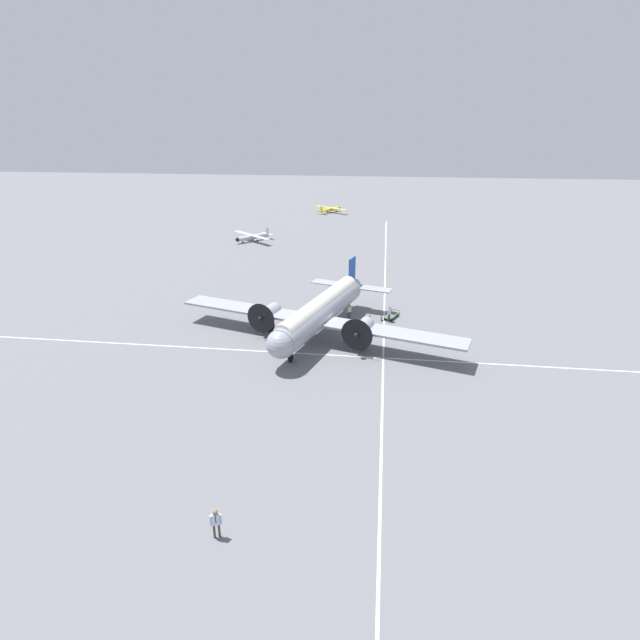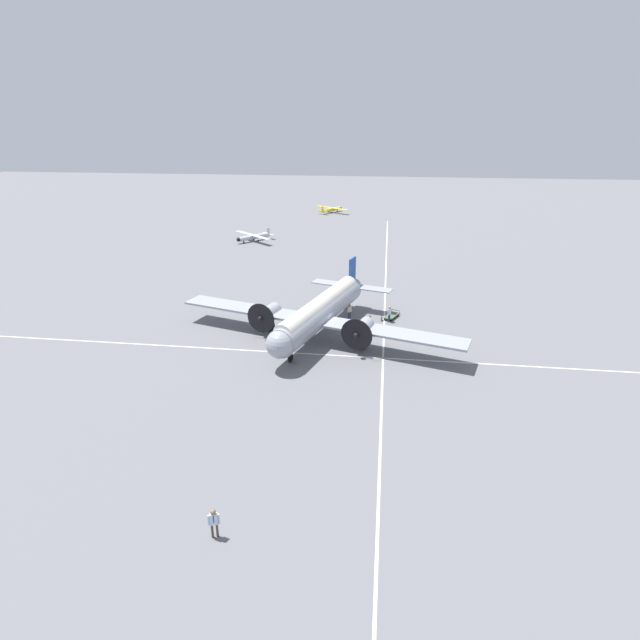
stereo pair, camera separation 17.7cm
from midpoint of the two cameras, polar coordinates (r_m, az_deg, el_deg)
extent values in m
plane|color=slate|center=(47.21, 0.11, -1.80)|extent=(300.00, 300.00, 0.00)
cube|color=silver|center=(46.88, 7.40, -2.16)|extent=(120.00, 0.16, 0.01)
cube|color=silver|center=(43.53, -0.59, -3.92)|extent=(0.16, 120.00, 0.01)
cylinder|color=#9399A3|center=(46.34, 0.11, 0.84)|extent=(15.58, 6.83, 2.45)
cylinder|color=silver|center=(46.10, 0.11, 1.62)|extent=(14.65, 5.90, 1.72)
sphere|color=#9399A3|center=(39.92, -4.47, -2.78)|extent=(2.33, 2.33, 2.33)
cylinder|color=#9399A3|center=(53.08, 3.55, 3.68)|extent=(3.29, 2.17, 1.35)
cube|color=#194799|center=(53.09, 3.81, 5.62)|extent=(1.67, 0.63, 2.82)
cube|color=#9399A3|center=(53.38, 3.70, 3.92)|extent=(3.99, 8.88, 0.10)
cube|color=#9399A3|center=(45.48, -0.48, 0.02)|extent=(10.30, 27.08, 0.20)
cylinder|color=#9399A3|center=(43.63, 4.97, -1.01)|extent=(2.93, 2.06, 1.35)
cylinder|color=black|center=(42.36, 4.31, -1.71)|extent=(0.85, 2.72, 2.83)
sphere|color=black|center=(42.25, 4.25, -1.77)|extent=(0.47, 0.47, 0.47)
cylinder|color=#9399A3|center=(47.28, -5.77, 0.79)|extent=(2.93, 2.06, 1.35)
cylinder|color=black|center=(46.11, -6.67, 0.20)|extent=(0.85, 2.72, 2.83)
sphere|color=black|center=(46.01, -6.75, 0.15)|extent=(0.47, 0.47, 0.47)
cylinder|color=#4C4C51|center=(44.26, 5.04, -2.10)|extent=(0.18, 0.18, 0.95)
cylinder|color=black|center=(44.45, 5.02, -2.66)|extent=(1.14, 0.60, 1.10)
cylinder|color=#4C4C51|center=(47.86, -5.57, -0.24)|extent=(0.18, 0.18, 0.95)
cylinder|color=black|center=(48.04, -5.55, -0.77)|extent=(1.14, 0.60, 1.10)
cylinder|color=#4C4C51|center=(41.93, -3.29, -3.82)|extent=(0.14, 0.14, 0.87)
cylinder|color=black|center=(42.11, -3.28, -4.35)|extent=(0.72, 0.37, 0.70)
cylinder|color=#473D2D|center=(26.69, -11.46, -22.47)|extent=(0.12, 0.12, 0.81)
cylinder|color=#473D2D|center=(26.70, -12.01, -22.50)|extent=(0.12, 0.12, 0.81)
cube|color=silver|center=(26.21, -11.86, -21.38)|extent=(0.30, 0.43, 0.61)
sphere|color=#8C6647|center=(25.92, -11.94, -20.67)|extent=(0.27, 0.27, 0.27)
cylinder|color=silver|center=(26.22, -11.29, -21.40)|extent=(0.09, 0.09, 0.57)
cylinder|color=silver|center=(26.24, -12.41, -21.46)|extent=(0.09, 0.09, 0.57)
cube|color=navy|center=(26.09, -11.87, -21.40)|extent=(0.02, 0.05, 0.39)
cylinder|color=navy|center=(50.88, 8.06, 0.25)|extent=(0.12, 0.12, 0.81)
cylinder|color=navy|center=(50.69, 7.94, 0.17)|extent=(0.12, 0.12, 0.81)
cube|color=silver|center=(50.53, 8.04, 0.96)|extent=(0.43, 0.34, 0.61)
sphere|color=tan|center=(50.38, 8.07, 1.43)|extent=(0.27, 0.27, 0.27)
cylinder|color=silver|center=(50.75, 8.16, 1.01)|extent=(0.09, 0.09, 0.58)
cylinder|color=silver|center=(50.34, 7.91, 0.85)|extent=(0.09, 0.09, 0.58)
cylinder|color=navy|center=(51.20, 3.57, 0.55)|extent=(0.11, 0.11, 0.79)
cylinder|color=navy|center=(51.07, 3.37, 0.50)|extent=(0.11, 0.11, 0.79)
cube|color=beige|center=(50.89, 3.49, 1.25)|extent=(0.39, 0.40, 0.59)
sphere|color=#8C6647|center=(50.74, 3.50, 1.70)|extent=(0.26, 0.26, 0.26)
cylinder|color=beige|center=(51.04, 3.69, 1.27)|extent=(0.09, 0.09, 0.56)
cylinder|color=beige|center=(50.76, 3.28, 1.17)|extent=(0.09, 0.09, 0.56)
cube|color=brown|center=(51.06, 7.15, 0.15)|extent=(0.40, 0.13, 0.44)
cube|color=#4A3520|center=(50.96, 7.16, 0.42)|extent=(0.15, 0.09, 0.02)
cube|color=brown|center=(51.01, 5.84, 0.22)|extent=(0.37, 0.16, 0.48)
cube|color=#4A3520|center=(50.91, 5.86, 0.50)|extent=(0.13, 0.11, 0.02)
cube|color=#4C6047|center=(51.84, 8.26, 0.53)|extent=(2.36, 1.71, 0.04)
cube|color=#4C6047|center=(52.68, 8.73, 1.13)|extent=(0.40, 0.86, 0.04)
cylinder|color=#4C6047|center=(52.57, 9.15, 0.93)|extent=(0.04, 0.04, 0.22)
cylinder|color=#4C6047|center=(52.86, 8.29, 1.10)|extent=(0.04, 0.04, 0.22)
cylinder|color=black|center=(51.06, 8.27, 0.00)|extent=(0.28, 0.17, 0.28)
cylinder|color=black|center=(51.32, 7.51, 0.15)|extent=(0.28, 0.17, 0.28)
cylinder|color=black|center=(52.49, 8.98, 0.57)|extent=(0.28, 0.17, 0.28)
cylinder|color=black|center=(52.74, 8.24, 0.72)|extent=(0.28, 0.17, 0.28)
cylinder|color=yellow|center=(113.58, 1.34, 12.51)|extent=(5.19, 3.98, 0.72)
sphere|color=black|center=(115.86, 2.37, 12.68)|extent=(0.64, 0.64, 0.64)
cube|color=yellow|center=(113.77, 1.45, 12.69)|extent=(5.83, 7.69, 0.08)
cube|color=yellow|center=(111.40, 0.34, 12.63)|extent=(0.46, 0.35, 0.93)
cube|color=yellow|center=(111.47, 0.34, 12.39)|extent=(2.03, 2.60, 0.04)
cylinder|color=black|center=(115.22, 2.04, 12.34)|extent=(0.27, 0.23, 0.28)
cylinder|color=#4C4C51|center=(115.20, 2.04, 12.40)|extent=(0.06, 0.06, 0.21)
cylinder|color=black|center=(113.86, 0.98, 12.24)|extent=(0.27, 0.23, 0.28)
cylinder|color=#4C4C51|center=(113.85, 0.98, 12.29)|extent=(0.06, 0.06, 0.21)
cylinder|color=black|center=(113.01, 1.48, 12.17)|extent=(0.27, 0.23, 0.28)
cylinder|color=#4C4C51|center=(112.99, 1.48, 12.22)|extent=(0.06, 0.06, 0.21)
cylinder|color=#B7BCC6|center=(86.35, -7.47, 9.41)|extent=(5.19, 4.50, 0.75)
sphere|color=black|center=(84.59, -9.25, 9.06)|extent=(0.67, 0.67, 0.67)
cube|color=#B7BCC6|center=(86.09, -7.66, 9.59)|extent=(6.62, 7.67, 0.08)
cube|color=#B7BCC6|center=(87.95, -5.88, 10.10)|extent=(0.46, 0.39, 0.97)
cube|color=#B7BCC6|center=(88.05, -5.87, 9.79)|extent=(2.28, 2.61, 0.04)
cylinder|color=black|center=(85.27, -8.65, 8.79)|extent=(0.27, 0.24, 0.28)
cylinder|color=#4C4C51|center=(85.24, -8.65, 8.86)|extent=(0.06, 0.06, 0.21)
cylinder|color=black|center=(86.12, -6.99, 9.00)|extent=(0.27, 0.24, 0.28)
cylinder|color=#4C4C51|center=(86.10, -7.00, 9.07)|extent=(0.06, 0.06, 0.21)
cylinder|color=black|center=(87.21, -7.53, 9.14)|extent=(0.27, 0.24, 0.28)
cylinder|color=#4C4C51|center=(87.19, -7.53, 9.20)|extent=(0.06, 0.06, 0.21)
camera|label=1|loc=(0.09, -89.89, 0.04)|focal=28.00mm
camera|label=2|loc=(0.09, 90.11, -0.04)|focal=28.00mm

